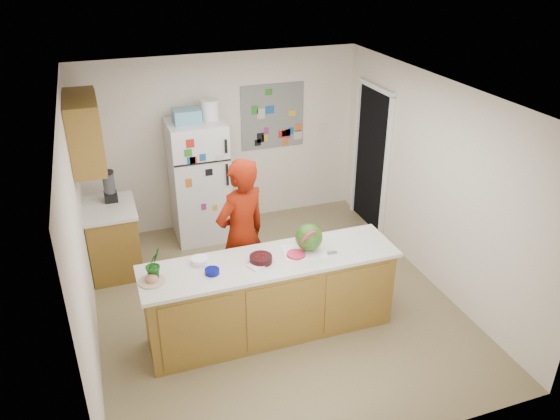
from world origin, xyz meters
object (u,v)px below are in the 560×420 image
object	(u,v)px
watermelon	(309,237)
cherry_bowl	(261,259)
refrigerator	(199,181)
person	(242,236)

from	to	relation	value
watermelon	cherry_bowl	size ratio (longest dim) A/B	1.24
refrigerator	person	world-z (taller)	person
refrigerator	watermelon	world-z (taller)	refrigerator
watermelon	cherry_bowl	xyz separation A→B (m)	(-0.55, -0.06, -0.12)
refrigerator	watermelon	distance (m)	2.44
refrigerator	person	distance (m)	1.81
refrigerator	person	size ratio (longest dim) A/B	0.93
refrigerator	person	bearing A→B (deg)	-86.69
person	watermelon	bearing A→B (deg)	113.78
person	cherry_bowl	distance (m)	0.59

